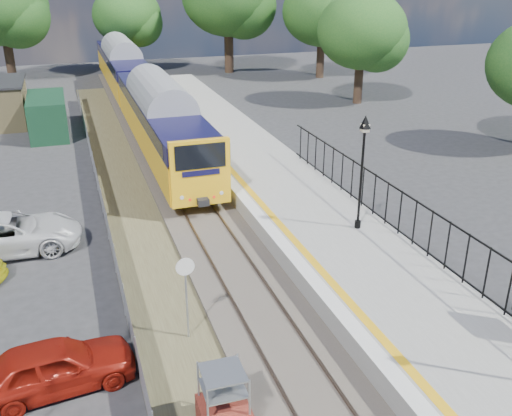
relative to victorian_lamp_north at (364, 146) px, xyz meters
name	(u,v)px	position (x,y,z in m)	size (l,w,h in m)	color
ground	(289,363)	(-5.30, -6.00, -4.30)	(120.00, 120.00, 0.00)	#2D2D30
track_bed	(197,228)	(-5.77, 3.67, -4.21)	(5.90, 80.00, 0.29)	#473F38
platform	(312,222)	(-1.10, 2.00, -3.85)	(5.00, 70.00, 0.90)	gray
platform_edge	(267,218)	(-3.16, 2.00, -3.39)	(0.90, 70.00, 0.01)	silver
victorian_lamp_north	(364,146)	(0.00, 0.00, 0.00)	(0.44, 0.44, 4.60)	black
palisade_fence	(443,242)	(1.25, -3.76, -2.46)	(0.12, 26.00, 2.00)	black
wire_fence	(104,208)	(-9.50, 6.00, -3.70)	(0.06, 52.00, 1.20)	#999EA3
tree_line	(133,15)	(-3.90, 36.00, 2.31)	(56.80, 43.80, 11.88)	#332319
train	(137,86)	(-5.30, 25.09, -1.96)	(2.82, 40.83, 3.51)	yellow
brick_plinth	(224,404)	(-7.80, -8.00, -3.39)	(1.19, 1.19, 1.90)	maroon
speed_sign	(186,285)	(-7.80, -3.92, -2.38)	(0.57, 0.10, 2.81)	#999EA3
car_red	(54,366)	(-11.66, -4.97, -3.58)	(1.71, 4.24, 1.45)	maroon
car_white	(7,234)	(-13.36, 4.10, -3.51)	(2.61, 5.66, 1.57)	silver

